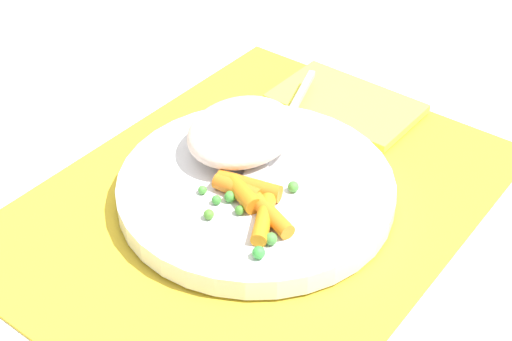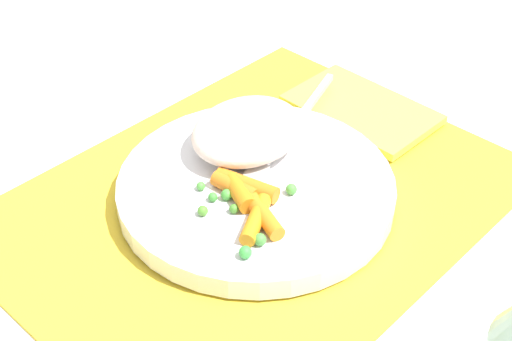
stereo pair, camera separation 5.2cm
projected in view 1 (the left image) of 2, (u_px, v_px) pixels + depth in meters
name	position (u px, v px, depth m)	size (l,w,h in m)	color
ground_plane	(256.00, 202.00, 0.64)	(2.40, 2.40, 0.00)	white
placemat	(256.00, 200.00, 0.63)	(0.43, 0.33, 0.01)	gold
plate	(256.00, 189.00, 0.63)	(0.23, 0.23, 0.02)	white
rice_mound	(242.00, 131.00, 0.64)	(0.10, 0.09, 0.04)	beige
carrot_portion	(252.00, 199.00, 0.59)	(0.06, 0.09, 0.01)	orange
pea_scatter	(247.00, 214.00, 0.58)	(0.09, 0.09, 0.01)	green
fork	(275.00, 142.00, 0.66)	(0.20, 0.08, 0.01)	#BEBEBE
napkin	(346.00, 103.00, 0.74)	(0.09, 0.14, 0.01)	#EAE54C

